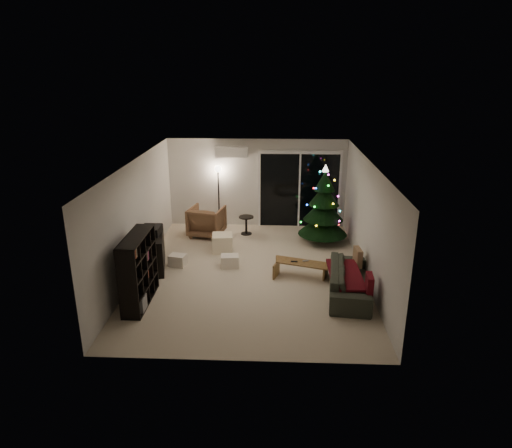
# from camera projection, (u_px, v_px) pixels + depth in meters

# --- Properties ---
(room) EXTENTS (6.50, 7.51, 2.60)m
(room) POSITION_uv_depth(u_px,v_px,m) (272.00, 210.00, 11.29)
(room) COLOR beige
(room) RESTS_ON ground
(bookshelf) EXTENTS (0.47, 1.41, 1.39)m
(bookshelf) POSITION_uv_depth(u_px,v_px,m) (130.00, 270.00, 8.73)
(bookshelf) COLOR black
(bookshelf) RESTS_ON floor
(media_cabinet) EXTENTS (0.76, 1.39, 0.82)m
(media_cabinet) POSITION_uv_depth(u_px,v_px,m) (153.00, 251.00, 10.37)
(media_cabinet) COLOR black
(media_cabinet) RESTS_ON floor
(stereo) EXTENTS (0.42, 0.49, 0.17)m
(stereo) POSITION_uv_depth(u_px,v_px,m) (151.00, 230.00, 10.20)
(stereo) COLOR black
(stereo) RESTS_ON media_cabinet
(armchair) EXTENTS (1.03, 1.05, 0.81)m
(armchair) POSITION_uv_depth(u_px,v_px,m) (207.00, 221.00, 12.35)
(armchair) COLOR brown
(armchair) RESTS_ON floor
(ottoman) EXTENTS (0.54, 0.54, 0.44)m
(ottoman) POSITION_uv_depth(u_px,v_px,m) (222.00, 243.00, 11.34)
(ottoman) COLOR #FCEBC2
(ottoman) RESTS_ON floor
(cardboard_box_a) EXTENTS (0.43, 0.36, 0.27)m
(cardboard_box_a) POSITION_uv_depth(u_px,v_px,m) (178.00, 260.00, 10.55)
(cardboard_box_a) COLOR white
(cardboard_box_a) RESTS_ON floor
(cardboard_box_b) EXTENTS (0.43, 0.34, 0.28)m
(cardboard_box_b) POSITION_uv_depth(u_px,v_px,m) (230.00, 261.00, 10.48)
(cardboard_box_b) COLOR white
(cardboard_box_b) RESTS_ON floor
(side_table) EXTENTS (0.43, 0.43, 0.51)m
(side_table) POSITION_uv_depth(u_px,v_px,m) (246.00, 225.00, 12.51)
(side_table) COLOR black
(side_table) RESTS_ON floor
(floor_lamp) EXTENTS (0.28, 0.28, 1.72)m
(floor_lamp) POSITION_uv_depth(u_px,v_px,m) (219.00, 198.00, 12.89)
(floor_lamp) COLOR black
(floor_lamp) RESTS_ON floor
(sofa) EXTENTS (1.02, 2.09, 0.59)m
(sofa) POSITION_uv_depth(u_px,v_px,m) (350.00, 280.00, 9.20)
(sofa) COLOR #3B4132
(sofa) RESTS_ON floor
(sofa_throw) EXTENTS (0.63, 1.45, 0.05)m
(sofa_throw) POSITION_uv_depth(u_px,v_px,m) (345.00, 274.00, 9.16)
(sofa_throw) COLOR #640B11
(sofa_throw) RESTS_ON sofa
(cushion_a) EXTENTS (0.15, 0.39, 0.39)m
(cushion_a) POSITION_uv_depth(u_px,v_px,m) (358.00, 257.00, 9.73)
(cushion_a) COLOR #8C6341
(cushion_a) RESTS_ON sofa
(cushion_b) EXTENTS (0.14, 0.39, 0.39)m
(cushion_b) POSITION_uv_depth(u_px,v_px,m) (369.00, 285.00, 8.50)
(cushion_b) COLOR #640B11
(cushion_b) RESTS_ON sofa
(coffee_table) EXTENTS (1.21, 0.72, 0.36)m
(coffee_table) POSITION_uv_depth(u_px,v_px,m) (301.00, 269.00, 9.96)
(coffee_table) COLOR olive
(coffee_table) RESTS_ON floor
(remote_a) EXTENTS (0.14, 0.04, 0.02)m
(remote_a) POSITION_uv_depth(u_px,v_px,m) (294.00, 261.00, 9.90)
(remote_a) COLOR black
(remote_a) RESTS_ON coffee_table
(remote_b) EXTENTS (0.14, 0.08, 0.02)m
(remote_b) POSITION_uv_depth(u_px,v_px,m) (306.00, 261.00, 9.94)
(remote_b) COLOR slate
(remote_b) RESTS_ON coffee_table
(christmas_tree) EXTENTS (1.65, 1.65, 2.06)m
(christmas_tree) POSITION_uv_depth(u_px,v_px,m) (324.00, 204.00, 11.67)
(christmas_tree) COLOR black
(christmas_tree) RESTS_ON floor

